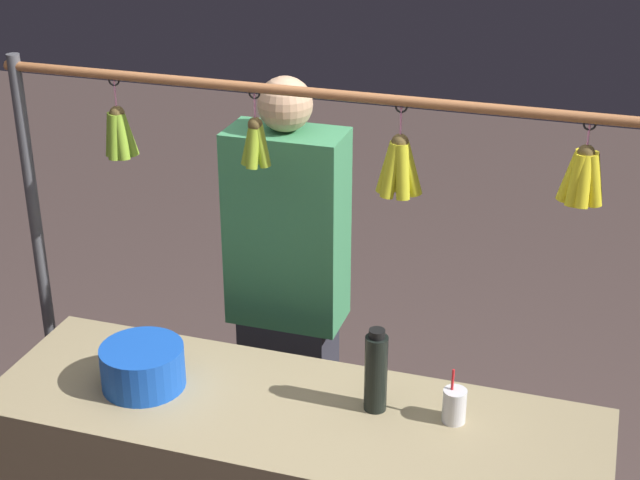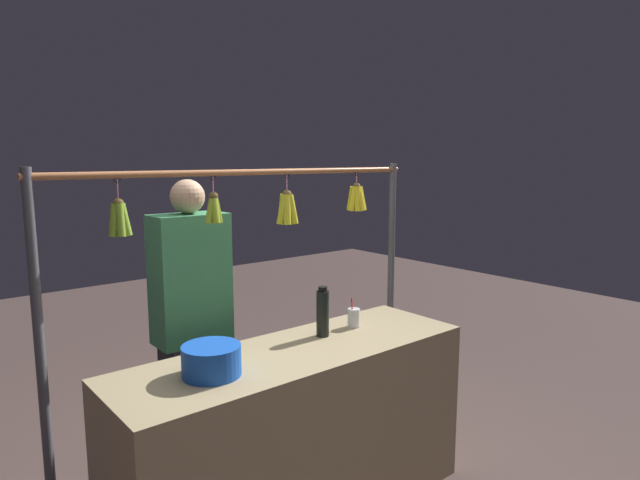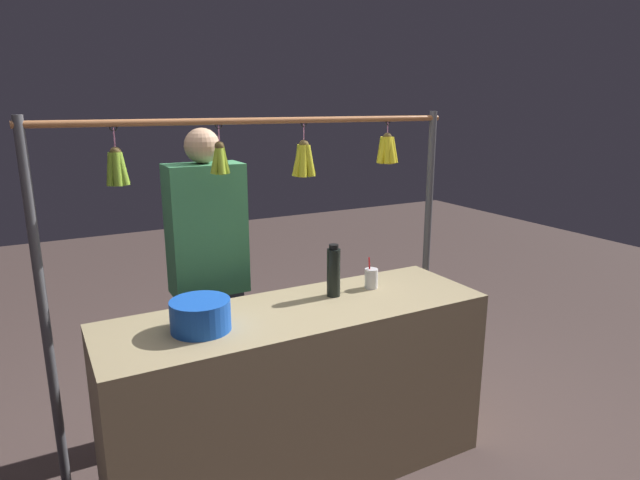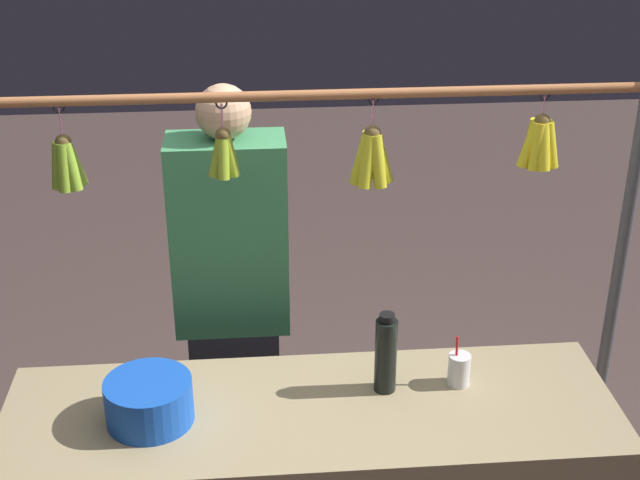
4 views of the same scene
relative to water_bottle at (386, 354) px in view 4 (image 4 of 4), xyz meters
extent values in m
cylinder|color=#4C4C51|center=(-0.85, -0.29, -0.12)|extent=(0.04, 0.04, 1.83)
cylinder|color=#9E6038|center=(0.24, -0.29, 0.75)|extent=(2.24, 0.03, 0.03)
torus|color=black|center=(-0.52, -0.29, 0.73)|extent=(0.04, 0.01, 0.04)
cylinder|color=pink|center=(-0.52, -0.29, 0.69)|extent=(0.01, 0.01, 0.08)
sphere|color=brown|center=(-0.52, -0.29, 0.65)|extent=(0.05, 0.05, 0.05)
cylinder|color=yellow|center=(-0.49, -0.29, 0.57)|extent=(0.08, 0.04, 0.16)
cylinder|color=yellow|center=(-0.50, -0.26, 0.57)|extent=(0.05, 0.06, 0.16)
cylinder|color=yellow|center=(-0.52, -0.26, 0.57)|extent=(0.04, 0.08, 0.16)
cylinder|color=yellow|center=(-0.55, -0.28, 0.57)|extent=(0.06, 0.05, 0.16)
cylinder|color=yellow|center=(-0.55, -0.31, 0.57)|extent=(0.06, 0.05, 0.16)
cylinder|color=yellow|center=(-0.53, -0.32, 0.57)|extent=(0.04, 0.07, 0.16)
cylinder|color=yellow|center=(-0.50, -0.32, 0.57)|extent=(0.05, 0.06, 0.16)
torus|color=black|center=(0.02, -0.29, 0.73)|extent=(0.04, 0.01, 0.04)
cylinder|color=pink|center=(0.02, -0.29, 0.68)|extent=(0.01, 0.01, 0.11)
sphere|color=brown|center=(0.02, -0.29, 0.62)|extent=(0.05, 0.05, 0.05)
cylinder|color=gold|center=(0.05, -0.29, 0.54)|extent=(0.08, 0.04, 0.17)
cylinder|color=gold|center=(0.04, -0.27, 0.54)|extent=(0.06, 0.07, 0.18)
cylinder|color=gold|center=(0.00, -0.27, 0.54)|extent=(0.06, 0.07, 0.17)
cylinder|color=gold|center=(-0.01, -0.30, 0.54)|extent=(0.09, 0.05, 0.17)
cylinder|color=gold|center=(0.00, -0.32, 0.54)|extent=(0.07, 0.08, 0.18)
cylinder|color=gold|center=(0.03, -0.32, 0.54)|extent=(0.05, 0.06, 0.17)
torus|color=black|center=(0.48, -0.29, 0.73)|extent=(0.04, 0.01, 0.04)
cylinder|color=pink|center=(0.48, -0.29, 0.68)|extent=(0.01, 0.01, 0.10)
sphere|color=brown|center=(0.48, -0.29, 0.63)|extent=(0.05, 0.05, 0.05)
cylinder|color=#8FAD28|center=(0.50, -0.29, 0.56)|extent=(0.07, 0.04, 0.14)
cylinder|color=#8FAD28|center=(0.48, -0.27, 0.56)|extent=(0.04, 0.07, 0.14)
cylinder|color=#8FAD28|center=(0.46, -0.29, 0.56)|extent=(0.06, 0.04, 0.14)
cylinder|color=#8FAD28|center=(0.48, -0.31, 0.56)|extent=(0.04, 0.07, 0.14)
torus|color=black|center=(0.96, -0.29, 0.73)|extent=(0.04, 0.01, 0.04)
cylinder|color=pink|center=(0.96, -0.29, 0.68)|extent=(0.01, 0.01, 0.11)
sphere|color=brown|center=(0.96, -0.29, 0.62)|extent=(0.05, 0.05, 0.05)
cylinder|color=#7CA72A|center=(0.98, -0.29, 0.55)|extent=(0.06, 0.04, 0.15)
cylinder|color=#7CA72A|center=(0.97, -0.27, 0.55)|extent=(0.04, 0.06, 0.15)
cylinder|color=#7CA72A|center=(0.94, -0.28, 0.55)|extent=(0.06, 0.06, 0.16)
cylinder|color=#7CA72A|center=(0.94, -0.30, 0.55)|extent=(0.07, 0.06, 0.16)
cylinder|color=#7CA72A|center=(0.97, -0.31, 0.55)|extent=(0.05, 0.06, 0.16)
cylinder|color=black|center=(0.00, 0.00, -0.01)|extent=(0.07, 0.07, 0.25)
cylinder|color=black|center=(0.00, 0.00, 0.13)|extent=(0.05, 0.05, 0.02)
cylinder|color=blue|center=(0.73, 0.10, -0.06)|extent=(0.26, 0.26, 0.14)
cylinder|color=silver|center=(-0.24, -0.01, -0.08)|extent=(0.07, 0.07, 0.11)
cylinder|color=red|center=(-0.23, -0.01, -0.05)|extent=(0.01, 0.03, 0.17)
cube|color=#2D2D38|center=(0.48, -0.58, -0.62)|extent=(0.33, 0.22, 0.83)
cube|color=#3F8C59|center=(0.48, -0.58, 0.16)|extent=(0.41, 0.22, 0.73)
sphere|color=tan|center=(0.48, -0.58, 0.62)|extent=(0.19, 0.19, 0.19)
camera|label=1|loc=(-0.58, 2.38, 1.57)|focal=54.25mm
camera|label=2|loc=(1.83, 2.18, 0.83)|focal=30.66mm
camera|label=3|loc=(1.32, 2.28, 0.84)|focal=30.23mm
camera|label=4|loc=(0.40, 2.33, 1.52)|focal=50.12mm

